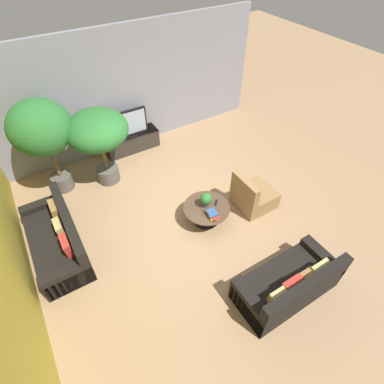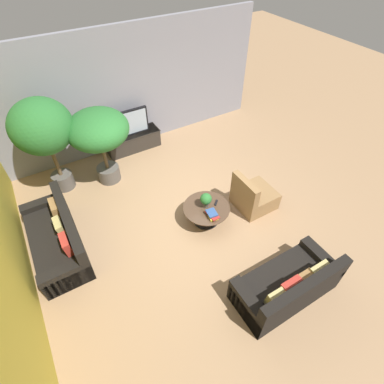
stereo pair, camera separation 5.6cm
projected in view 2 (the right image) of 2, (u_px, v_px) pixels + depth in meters
name	position (u px, v px, depth m)	size (l,w,h in m)	color
ground_plane	(192.00, 217.00, 6.43)	(24.00, 24.00, 0.00)	#9E7A56
back_wall_stone	(125.00, 91.00, 7.37)	(7.40, 0.12, 3.00)	gray
media_console	(133.00, 141.00, 8.01)	(1.44, 0.50, 0.47)	#2D2823
television	(130.00, 123.00, 7.62)	(0.95, 0.13, 0.67)	black
coffee_table	(206.00, 211.00, 6.16)	(0.95, 0.95, 0.41)	black
couch_by_wall	(58.00, 239.00, 5.67)	(0.84, 1.99, 0.84)	black
couch_near_entry	(287.00, 286.00, 4.98)	(1.76, 0.84, 0.84)	black
armchair_wicker	(253.00, 197.00, 6.48)	(0.80, 0.76, 0.86)	olive
potted_palm_tall	(43.00, 129.00, 6.01)	(1.24, 1.24, 2.21)	#514C47
potted_palm_corner	(98.00, 132.00, 6.37)	(1.33, 1.33, 1.81)	#514C47
potted_plant_tabletop	(206.00, 199.00, 5.97)	(0.24, 0.24, 0.33)	#514C47
book_stack	(212.00, 214.00, 5.88)	(0.21, 0.31, 0.09)	gold
remote_black	(216.00, 203.00, 6.16)	(0.04, 0.16, 0.02)	black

